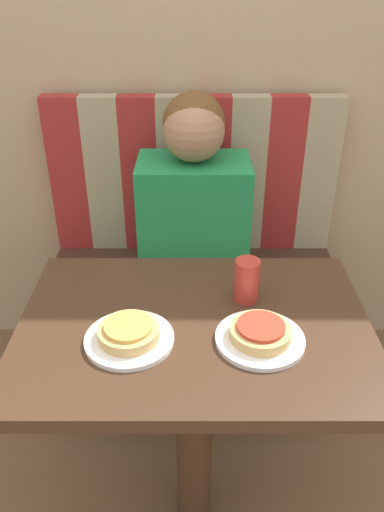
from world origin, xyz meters
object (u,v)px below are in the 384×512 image
(pizza_left, at_px, (127,332))
(drinking_cup, at_px, (245,280))
(plate_left, at_px, (128,339))
(person, at_px, (192,197))
(plate_right, at_px, (258,339))
(pizza_right, at_px, (259,331))

(pizza_left, relative_size, drinking_cup, 1.23)
(plate_left, bearing_deg, person, 77.74)
(plate_right, height_order, pizza_right, pizza_right)
(person, distance_m, pizza_right, 0.69)
(plate_left, distance_m, pizza_left, 0.02)
(plate_left, distance_m, plate_right, 0.29)
(plate_right, bearing_deg, pizza_right, 180.00)
(person, height_order, pizza_left, person)
(plate_right, bearing_deg, plate_left, 180.00)
(pizza_left, relative_size, pizza_right, 1.00)
(plate_right, relative_size, drinking_cup, 1.80)
(person, bearing_deg, pizza_left, -102.26)
(pizza_left, bearing_deg, plate_left, 180.00)
(plate_right, bearing_deg, drinking_cup, 95.89)
(pizza_left, xyz_separation_m, drinking_cup, (0.28, 0.16, 0.03))
(plate_right, relative_size, pizza_right, 1.46)
(person, distance_m, pizza_left, 0.69)
(pizza_right, bearing_deg, plate_left, 180.00)
(person, xyz_separation_m, plate_right, (0.15, -0.67, -0.05))
(plate_right, distance_m, drinking_cup, 0.17)
(plate_left, xyz_separation_m, drinking_cup, (0.28, 0.16, 0.05))
(person, xyz_separation_m, drinking_cup, (0.13, -0.51, 0.00))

